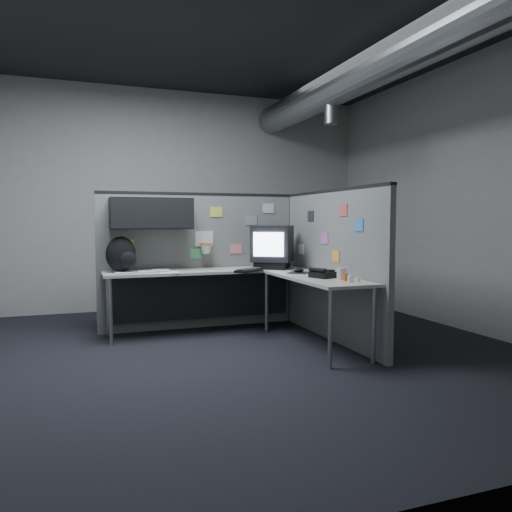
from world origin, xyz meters
name	(u,v)px	position (x,y,z in m)	size (l,w,h in m)	color
room	(294,140)	(0.56, 0.00, 2.10)	(5.62, 5.62, 3.22)	black
partition_back	(188,246)	(-0.25, 1.23, 1.00)	(2.44, 0.42, 1.63)	slate
partition_right	(331,264)	(1.10, 0.22, 0.82)	(0.07, 2.23, 1.63)	slate
desk	(234,282)	(0.15, 0.70, 0.61)	(2.31, 2.11, 0.73)	#B2ABA0
monitor	(272,246)	(0.68, 0.88, 0.99)	(0.61, 0.61, 0.51)	black
keyboard	(249,270)	(0.29, 0.61, 0.75)	(0.40, 0.36, 0.04)	black
mouse	(299,271)	(0.75, 0.30, 0.75)	(0.31, 0.32, 0.05)	black
phone	(322,274)	(0.78, -0.19, 0.77)	(0.26, 0.27, 0.10)	black
bottles	(350,278)	(0.87, -0.58, 0.76)	(0.12, 0.14, 0.07)	silver
cup	(341,274)	(0.86, -0.43, 0.79)	(0.08, 0.08, 0.11)	beige
papers	(150,271)	(-0.74, 0.96, 0.74)	(0.70, 0.51, 0.01)	white
backpack	(121,255)	(-1.04, 1.03, 0.92)	(0.36, 0.32, 0.39)	black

